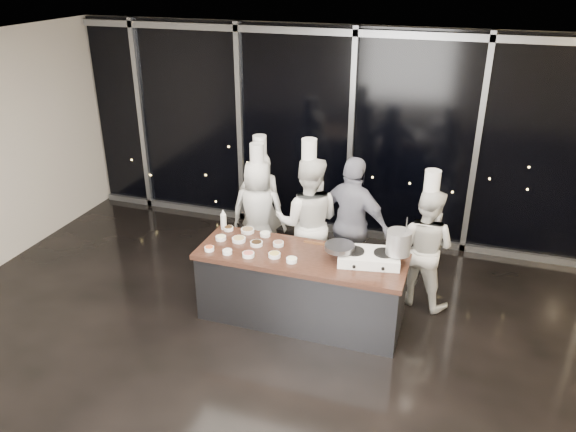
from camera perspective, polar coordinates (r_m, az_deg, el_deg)
name	(u,v)px	position (r m, az deg, el deg)	size (l,w,h in m)	color
ground	(276,364)	(6.36, -1.22, -14.81)	(9.00, 9.00, 0.00)	black
room_shell	(292,174)	(5.16, 0.40, 4.33)	(9.02, 7.02, 3.21)	beige
window_wall	(351,137)	(8.56, 6.47, 8.00)	(8.90, 0.11, 3.20)	black
demo_counter	(301,287)	(6.78, 1.31, -7.24)	(2.46, 0.86, 0.90)	#3A3A3F
stove	(369,257)	(6.44, 8.20, -4.14)	(0.75, 0.54, 0.14)	white
frying_pan	(339,247)	(6.39, 5.20, -3.14)	(0.62, 0.40, 0.06)	gray
stock_pot	(399,242)	(6.34, 11.17, -2.64)	(0.27, 0.27, 0.27)	silver
prep_bowls	(250,243)	(6.78, -3.92, -2.72)	(1.14, 0.74, 0.05)	white
squeeze_bottle	(223,220)	(7.15, -6.58, -0.38)	(0.07, 0.07, 0.27)	white
chef_far_left	(261,205)	(8.02, -2.76, 1.15)	(0.67, 0.53, 1.86)	silver
chef_left	(258,213)	(7.85, -3.04, 0.33)	(0.83, 0.59, 1.81)	silver
chef_center	(308,222)	(7.32, 2.04, -0.61)	(0.99, 0.84, 2.03)	silver
guest	(353,225)	(7.30, 6.58, -0.87)	(1.15, 0.77, 1.82)	#121733
chef_right	(425,247)	(7.15, 13.72, -3.04)	(0.91, 0.80, 1.80)	silver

